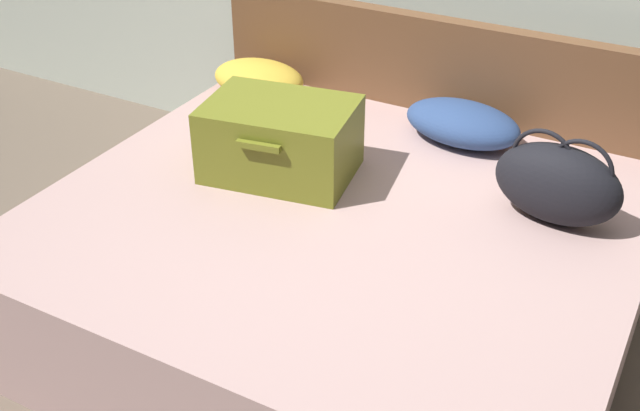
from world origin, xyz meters
name	(u,v)px	position (x,y,z in m)	size (l,w,h in m)	color
ground_plane	(284,386)	(0.00, 0.00, 0.00)	(12.00, 12.00, 0.00)	#6B5B4C
bed	(338,269)	(0.00, 0.40, 0.25)	(2.06, 1.82, 0.51)	#BC9993
headboard	(436,119)	(0.00, 1.35, 0.46)	(2.11, 0.08, 0.93)	brown
hard_case_large	(280,139)	(-0.32, 0.54, 0.65)	(0.60, 0.47, 0.29)	olive
duffel_bag	(558,183)	(0.68, 0.71, 0.65)	(0.46, 0.26, 0.33)	black
pillow_near_headboard	(259,79)	(-0.79, 1.12, 0.58)	(0.44, 0.31, 0.15)	gold
pillow_center_head	(462,123)	(0.19, 1.12, 0.59)	(0.49, 0.30, 0.16)	navy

